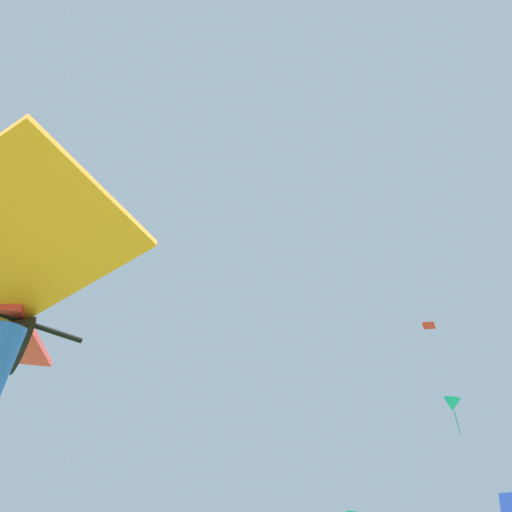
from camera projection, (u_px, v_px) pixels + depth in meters
name	position (u px, v px, depth m)	size (l,w,h in m)	color
distant_kite_teal_low_left	(452.00, 404.00, 35.52)	(1.66, 1.62, 2.88)	#19B2AD
distant_kite_red_mid_left	(429.00, 325.00, 20.31)	(0.64, 0.65, 0.17)	red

